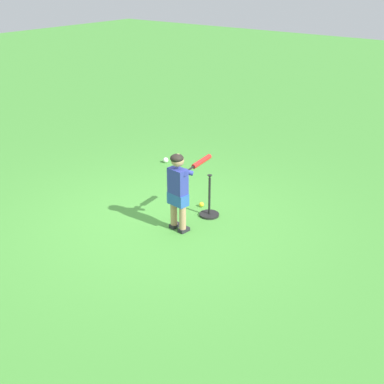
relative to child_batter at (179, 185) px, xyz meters
name	(u,v)px	position (x,y,z in m)	size (l,w,h in m)	color
ground_plane	(160,220)	(-0.38, 0.03, -0.65)	(40.00, 40.00, 0.00)	#479338
child_batter	(179,185)	(0.00, 0.00, 0.00)	(0.32, 0.78, 1.08)	#232328
play_ball_far_right	(201,204)	(-0.19, 0.73, -0.61)	(0.07, 0.07, 0.07)	yellow
play_ball_far_left	(166,160)	(-1.78, 1.80, -0.60)	(0.10, 0.10, 0.10)	white
batting_tee	(209,209)	(0.07, 0.57, -0.55)	(0.28, 0.28, 0.62)	black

